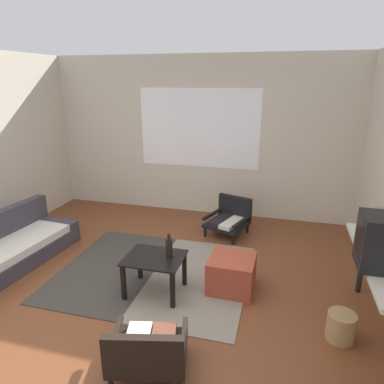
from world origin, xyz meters
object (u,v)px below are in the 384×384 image
clay_vase (376,227)px  glass_bottle (169,247)px  coffee_table (155,264)px  console_shelf (384,268)px  armchair_by_window (229,218)px  armchair_striped_foreground (148,351)px  couch (6,251)px  wicker_basket (341,326)px  ottoman_orange (232,273)px

clay_vase → glass_bottle: 2.11m
coffee_table → console_shelf: console_shelf is taller
armchair_by_window → console_shelf: console_shelf is taller
clay_vase → coffee_table: bearing=-171.6°
armchair_by_window → console_shelf: bearing=-48.9°
armchair_by_window → armchair_striped_foreground: bearing=-93.7°
couch → armchair_striped_foreground: size_ratio=2.68×
armchair_by_window → glass_bottle: glass_bottle is taller
couch → armchair_striped_foreground: couch is taller
couch → glass_bottle: bearing=-0.7°
couch → console_shelf: bearing=-2.6°
console_shelf → wicker_basket: size_ratio=5.84×
coffee_table → console_shelf: 2.25m
ottoman_orange → wicker_basket: bearing=-26.8°
clay_vase → glass_bottle: bearing=-172.5°
console_shelf → glass_bottle: bearing=175.3°
console_shelf → glass_bottle: (-2.06, 0.17, -0.15)m
ottoman_orange → console_shelf: size_ratio=0.32×
armchair_striped_foreground → wicker_basket: (1.55, 0.85, -0.11)m
coffee_table → glass_bottle: bearing=19.9°
glass_bottle → ottoman_orange: bearing=20.0°
armchair_by_window → glass_bottle: size_ratio=2.66×
console_shelf → wicker_basket: bearing=-154.9°
clay_vase → glass_bottle: clay_vase is taller
coffee_table → wicker_basket: bearing=-7.7°
couch → coffee_table: (2.07, -0.08, 0.15)m
coffee_table → console_shelf: (2.22, -0.12, 0.35)m
couch → glass_bottle: (2.22, -0.03, 0.35)m
couch → clay_vase: size_ratio=6.03×
armchair_by_window → ottoman_orange: bearing=-79.8°
console_shelf → clay_vase: clay_vase is taller
armchair_by_window → couch: bearing=-146.6°
armchair_by_window → wicker_basket: (1.37, -2.06, -0.12)m
console_shelf → glass_bottle: 2.08m
clay_vase → glass_bottle: size_ratio=1.18×
armchair_by_window → wicker_basket: armchair_by_window is taller
ottoman_orange → clay_vase: 1.57m
coffee_table → ottoman_orange: (0.81, 0.30, -0.16)m
console_shelf → wicker_basket: 0.66m
armchair_by_window → clay_vase: bearing=-41.4°
armchair_by_window → ottoman_orange: (0.27, -1.50, -0.06)m
coffee_table → glass_bottle: 0.26m
ottoman_orange → clay_vase: size_ratio=1.56×
couch → armchair_by_window: size_ratio=2.68×
clay_vase → couch: bearing=-176.8°
armchair_by_window → glass_bottle: (-0.39, -1.75, 0.30)m
ottoman_orange → console_shelf: console_shelf is taller
glass_bottle → couch: bearing=179.3°
armchair_striped_foreground → glass_bottle: glass_bottle is taller
coffee_table → ottoman_orange: size_ratio=1.26×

